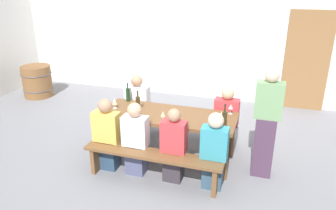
{
  "coord_description": "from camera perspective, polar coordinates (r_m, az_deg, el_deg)",
  "views": [
    {
      "loc": [
        1.42,
        -4.38,
        2.71
      ],
      "look_at": [
        0.0,
        0.0,
        0.9
      ],
      "focal_mm": 35.04,
      "sensor_mm": 36.0,
      "label": 1
    }
  ],
  "objects": [
    {
      "name": "ground_plane",
      "position": [
        5.35,
        0.0,
        -9.01
      ],
      "size": [
        24.0,
        24.0,
        0.0
      ],
      "primitive_type": "plane",
      "color": "slate"
    },
    {
      "name": "back_wall",
      "position": [
        7.64,
        7.23,
        12.95
      ],
      "size": [
        14.0,
        0.2,
        3.2
      ],
      "primitive_type": "cube",
      "color": "silver",
      "rests_on": "ground"
    },
    {
      "name": "wooden_door",
      "position": [
        7.51,
        22.96,
        6.99
      ],
      "size": [
        0.9,
        0.06,
        2.1
      ],
      "primitive_type": "cube",
      "color": "olive",
      "rests_on": "ground"
    },
    {
      "name": "tasting_table",
      "position": [
        5.04,
        0.0,
        -2.42
      ],
      "size": [
        2.07,
        0.8,
        0.75
      ],
      "color": "brown",
      "rests_on": "ground"
    },
    {
      "name": "bench_near",
      "position": [
        4.6,
        -2.72,
        -9.4
      ],
      "size": [
        1.97,
        0.3,
        0.45
      ],
      "color": "brown",
      "rests_on": "ground"
    },
    {
      "name": "bench_far",
      "position": [
        5.78,
        2.14,
        -2.61
      ],
      "size": [
        1.97,
        0.3,
        0.45
      ],
      "color": "brown",
      "rests_on": "ground"
    },
    {
      "name": "wine_bottle_0",
      "position": [
        5.16,
        -5.26,
        0.38
      ],
      "size": [
        0.07,
        0.07,
        0.31
      ],
      "color": "#332814",
      "rests_on": "tasting_table"
    },
    {
      "name": "wine_bottle_1",
      "position": [
        5.53,
        -6.98,
        1.85
      ],
      "size": [
        0.07,
        0.07,
        0.32
      ],
      "color": "#143319",
      "rests_on": "tasting_table"
    },
    {
      "name": "wine_bottle_2",
      "position": [
        4.63,
        9.77,
        -2.3
      ],
      "size": [
        0.07,
        0.07,
        0.33
      ],
      "color": "#332814",
      "rests_on": "tasting_table"
    },
    {
      "name": "wine_glass_0",
      "position": [
        5.25,
        -9.28,
        0.59
      ],
      "size": [
        0.08,
        0.08,
        0.17
      ],
      "color": "silver",
      "rests_on": "tasting_table"
    },
    {
      "name": "wine_glass_1",
      "position": [
        5.06,
        10.88,
        -0.31
      ],
      "size": [
        0.08,
        0.08,
        0.16
      ],
      "color": "silver",
      "rests_on": "tasting_table"
    },
    {
      "name": "wine_glass_2",
      "position": [
        4.76,
        9.32,
        -1.62
      ],
      "size": [
        0.08,
        0.08,
        0.17
      ],
      "color": "silver",
      "rests_on": "tasting_table"
    },
    {
      "name": "wine_glass_3",
      "position": [
        4.71,
        -0.89,
        -1.63
      ],
      "size": [
        0.07,
        0.07,
        0.16
      ],
      "color": "silver",
      "rests_on": "tasting_table"
    },
    {
      "name": "wine_glass_4",
      "position": [
        5.03,
        -6.37,
        -0.16
      ],
      "size": [
        0.06,
        0.06,
        0.17
      ],
      "color": "silver",
      "rests_on": "tasting_table"
    },
    {
      "name": "seated_guest_near_0",
      "position": [
        4.92,
        -10.54,
        -5.32
      ],
      "size": [
        0.39,
        0.24,
        1.1
      ],
      "rotation": [
        0.0,
        0.0,
        1.57
      ],
      "color": "navy",
      "rests_on": "ground"
    },
    {
      "name": "seated_guest_near_1",
      "position": [
        4.74,
        -5.64,
        -6.15
      ],
      "size": [
        0.36,
        0.24,
        1.1
      ],
      "rotation": [
        0.0,
        0.0,
        1.57
      ],
      "color": "#4A506F",
      "rests_on": "ground"
    },
    {
      "name": "seated_guest_near_2",
      "position": [
        4.57,
        1.01,
        -7.34
      ],
      "size": [
        0.35,
        0.24,
        1.08
      ],
      "rotation": [
        0.0,
        0.0,
        1.57
      ],
      "color": "#332C33",
      "rests_on": "ground"
    },
    {
      "name": "seated_guest_near_3",
      "position": [
        4.45,
        8.01,
        -8.16
      ],
      "size": [
        0.35,
        0.24,
        1.1
      ],
      "rotation": [
        0.0,
        0.0,
        1.57
      ],
      "color": "#335063",
      "rests_on": "ground"
    },
    {
      "name": "seated_guest_far_0",
      "position": [
        5.8,
        -5.28,
        -0.59
      ],
      "size": [
        0.41,
        0.24,
        1.15
      ],
      "rotation": [
        0.0,
        0.0,
        -1.57
      ],
      "color": "navy",
      "rests_on": "ground"
    },
    {
      "name": "seated_guest_far_1",
      "position": [
        5.43,
        10.04,
        -2.74
      ],
      "size": [
        0.39,
        0.24,
        1.09
      ],
      "rotation": [
        0.0,
        0.0,
        -1.57
      ],
      "color": "#483E3F",
      "rests_on": "ground"
    },
    {
      "name": "standing_host",
      "position": [
        4.77,
        16.7,
        -3.43
      ],
      "size": [
        0.37,
        0.24,
        1.6
      ],
      "rotation": [
        0.0,
        0.0,
        3.14
      ],
      "color": "#4A3147",
      "rests_on": "ground"
    },
    {
      "name": "wine_barrel",
      "position": [
        8.47,
        -21.79,
        3.88
      ],
      "size": [
        0.71,
        0.71,
        0.74
      ],
      "color": "brown",
      "rests_on": "ground"
    }
  ]
}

